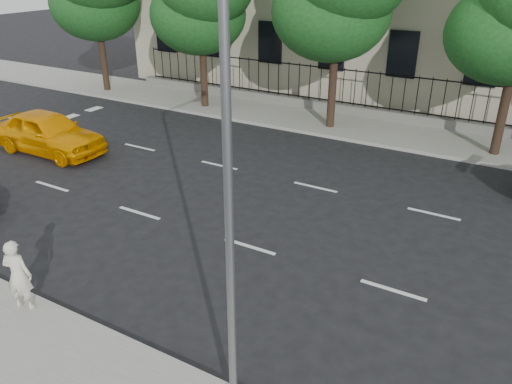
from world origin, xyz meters
TOP-DOWN VIEW (x-y plane):
  - ground at (0.00, 0.00)m, footprint 120.00×120.00m
  - far_sidewalk at (0.00, 14.00)m, footprint 60.00×4.00m
  - lane_markings at (0.00, 4.75)m, footprint 49.60×4.62m
  - iron_fence at (0.00, 15.70)m, footprint 30.00×0.50m
  - street_light at (2.50, -1.77)m, footprint 0.25×3.32m
  - yellow_taxi at (-10.73, 4.78)m, footprint 5.00×2.04m
  - woman_near at (-2.94, -2.41)m, footprint 0.73×0.60m

SIDE VIEW (x-z plane):
  - ground at x=0.00m, z-range 0.00..0.00m
  - lane_markings at x=0.00m, z-range 0.00..0.01m
  - far_sidewalk at x=0.00m, z-range 0.00..0.15m
  - iron_fence at x=0.00m, z-range -0.45..1.75m
  - yellow_taxi at x=-10.73m, z-range 0.00..1.70m
  - woman_near at x=-2.94m, z-range 0.15..1.86m
  - street_light at x=2.50m, z-range 1.12..9.17m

